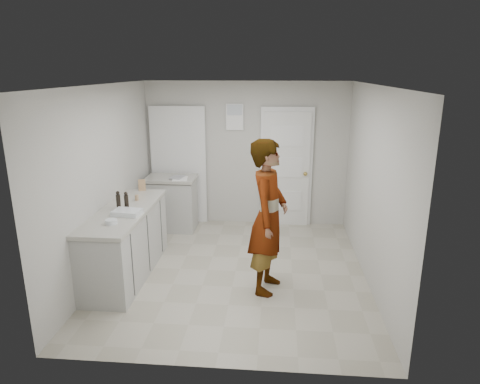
# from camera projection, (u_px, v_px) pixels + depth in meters

# --- Properties ---
(ground) EXTENTS (4.00, 4.00, 0.00)m
(ground) POSITION_uv_depth(u_px,v_px,m) (236.00, 271.00, 5.91)
(ground) COLOR #A09A86
(ground) RESTS_ON ground
(room_shell) EXTENTS (4.00, 4.00, 4.00)m
(room_shell) POSITION_uv_depth(u_px,v_px,m) (236.00, 167.00, 7.51)
(room_shell) COLOR #B2B0A8
(room_shell) RESTS_ON ground
(main_counter) EXTENTS (0.64, 1.96, 0.93)m
(main_counter) POSITION_uv_depth(u_px,v_px,m) (126.00, 245.00, 5.72)
(main_counter) COLOR beige
(main_counter) RESTS_ON ground
(side_counter) EXTENTS (0.84, 0.61, 0.93)m
(side_counter) POSITION_uv_depth(u_px,v_px,m) (172.00, 205.00, 7.37)
(side_counter) COLOR beige
(side_counter) RESTS_ON ground
(person) EXTENTS (0.59, 0.78, 1.91)m
(person) POSITION_uv_depth(u_px,v_px,m) (268.00, 217.00, 5.19)
(person) COLOR silver
(person) RESTS_ON ground
(cake_mix_box) EXTENTS (0.11, 0.07, 0.17)m
(cake_mix_box) POSITION_uv_depth(u_px,v_px,m) (142.00, 185.00, 6.42)
(cake_mix_box) COLOR #A87A54
(cake_mix_box) RESTS_ON main_counter
(spice_jar) EXTENTS (0.05, 0.05, 0.08)m
(spice_jar) POSITION_uv_depth(u_px,v_px,m) (137.00, 198.00, 5.95)
(spice_jar) COLOR tan
(spice_jar) RESTS_ON main_counter
(oil_cruet_a) EXTENTS (0.06, 0.06, 0.23)m
(oil_cruet_a) POSITION_uv_depth(u_px,v_px,m) (126.00, 200.00, 5.59)
(oil_cruet_a) COLOR black
(oil_cruet_a) RESTS_ON main_counter
(oil_cruet_b) EXTENTS (0.06, 0.06, 0.25)m
(oil_cruet_b) POSITION_uv_depth(u_px,v_px,m) (118.00, 201.00, 5.53)
(oil_cruet_b) COLOR black
(oil_cruet_b) RESTS_ON main_counter
(baking_dish) EXTENTS (0.36, 0.27, 0.06)m
(baking_dish) POSITION_uv_depth(u_px,v_px,m) (127.00, 213.00, 5.37)
(baking_dish) COLOR silver
(baking_dish) RESTS_ON main_counter
(egg_bowl) EXTENTS (0.14, 0.14, 0.05)m
(egg_bowl) POSITION_uv_depth(u_px,v_px,m) (111.00, 222.00, 5.05)
(egg_bowl) COLOR silver
(egg_bowl) RESTS_ON main_counter
(papers) EXTENTS (0.29, 0.34, 0.01)m
(papers) POSITION_uv_depth(u_px,v_px,m) (180.00, 179.00, 7.12)
(papers) COLOR white
(papers) RESTS_ON side_counter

